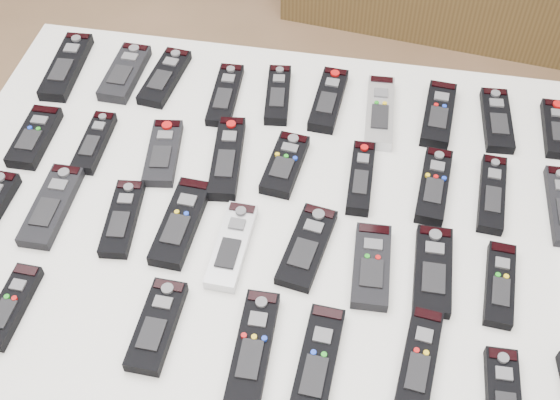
% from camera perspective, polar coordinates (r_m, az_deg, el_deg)
% --- Properties ---
extents(table, '(1.25, 0.88, 0.78)m').
position_cam_1_polar(table, '(1.30, 0.00, -2.21)').
color(table, white).
rests_on(table, ground).
extents(remote_0, '(0.07, 0.20, 0.02)m').
position_cam_1_polar(remote_0, '(1.58, -16.95, 10.35)').
color(remote_0, black).
rests_on(remote_0, table).
extents(remote_1, '(0.07, 0.17, 0.02)m').
position_cam_1_polar(remote_1, '(1.53, -12.49, 10.07)').
color(remote_1, black).
rests_on(remote_1, table).
extents(remote_2, '(0.07, 0.18, 0.02)m').
position_cam_1_polar(remote_2, '(1.51, -9.34, 9.82)').
color(remote_2, black).
rests_on(remote_2, table).
extents(remote_3, '(0.06, 0.18, 0.02)m').
position_cam_1_polar(remote_3, '(1.45, -4.47, 8.54)').
color(remote_3, black).
rests_on(remote_3, table).
extents(remote_4, '(0.06, 0.17, 0.02)m').
position_cam_1_polar(remote_4, '(1.45, -0.17, 8.56)').
color(remote_4, black).
rests_on(remote_4, table).
extents(remote_5, '(0.06, 0.18, 0.02)m').
position_cam_1_polar(remote_5, '(1.44, 3.96, 8.13)').
color(remote_5, black).
rests_on(remote_5, table).
extents(remote_6, '(0.06, 0.20, 0.02)m').
position_cam_1_polar(remote_6, '(1.42, 8.10, 7.08)').
color(remote_6, '#B7B7BC').
rests_on(remote_6, table).
extents(remote_7, '(0.07, 0.18, 0.02)m').
position_cam_1_polar(remote_7, '(1.44, 12.75, 6.81)').
color(remote_7, black).
rests_on(remote_7, table).
extents(remote_8, '(0.06, 0.17, 0.02)m').
position_cam_1_polar(remote_8, '(1.46, 17.21, 6.23)').
color(remote_8, black).
rests_on(remote_8, table).
extents(remote_9, '(0.06, 0.15, 0.02)m').
position_cam_1_polar(remote_9, '(1.48, 21.69, 5.38)').
color(remote_9, black).
rests_on(remote_9, table).
extents(remote_10, '(0.06, 0.15, 0.02)m').
position_cam_1_polar(remote_10, '(1.44, -19.31, 4.87)').
color(remote_10, black).
rests_on(remote_10, table).
extents(remote_11, '(0.05, 0.15, 0.02)m').
position_cam_1_polar(remote_11, '(1.39, -14.84, 4.55)').
color(remote_11, black).
rests_on(remote_11, table).
extents(remote_12, '(0.08, 0.17, 0.02)m').
position_cam_1_polar(remote_12, '(1.35, -9.47, 3.82)').
color(remote_12, black).
rests_on(remote_12, table).
extents(remote_13, '(0.07, 0.20, 0.02)m').
position_cam_1_polar(remote_13, '(1.32, -4.31, 3.45)').
color(remote_13, black).
rests_on(remote_13, table).
extents(remote_14, '(0.07, 0.15, 0.02)m').
position_cam_1_polar(remote_14, '(1.31, 0.41, 2.91)').
color(remote_14, black).
rests_on(remote_14, table).
extents(remote_15, '(0.04, 0.17, 0.02)m').
position_cam_1_polar(remote_15, '(1.29, 6.59, 1.81)').
color(remote_15, black).
rests_on(remote_15, table).
extents(remote_16, '(0.06, 0.17, 0.02)m').
position_cam_1_polar(remote_16, '(1.30, 12.40, 1.14)').
color(remote_16, black).
rests_on(remote_16, table).
extents(remote_17, '(0.05, 0.18, 0.02)m').
position_cam_1_polar(remote_17, '(1.32, 16.85, 0.49)').
color(remote_17, black).
rests_on(remote_17, table).
extents(remote_20, '(0.06, 0.18, 0.02)m').
position_cam_1_polar(remote_20, '(1.31, -18.06, -0.43)').
color(remote_20, black).
rests_on(remote_20, table).
extents(remote_21, '(0.07, 0.17, 0.02)m').
position_cam_1_polar(remote_21, '(1.25, -12.69, -1.46)').
color(remote_21, black).
rests_on(remote_21, table).
extents(remote_22, '(0.07, 0.19, 0.02)m').
position_cam_1_polar(remote_22, '(1.23, -8.06, -1.81)').
color(remote_22, black).
rests_on(remote_22, table).
extents(remote_23, '(0.06, 0.18, 0.02)m').
position_cam_1_polar(remote_23, '(1.19, -3.93, -3.71)').
color(remote_23, '#B7B7BC').
rests_on(remote_23, table).
extents(remote_24, '(0.09, 0.18, 0.02)m').
position_cam_1_polar(remote_24, '(1.19, 2.21, -3.81)').
color(remote_24, black).
rests_on(remote_24, table).
extents(remote_25, '(0.07, 0.16, 0.02)m').
position_cam_1_polar(remote_25, '(1.17, 7.44, -5.33)').
color(remote_25, black).
rests_on(remote_25, table).
extents(remote_26, '(0.06, 0.17, 0.02)m').
position_cam_1_polar(remote_26, '(1.19, 12.33, -5.59)').
color(remote_26, black).
rests_on(remote_26, table).
extents(remote_27, '(0.05, 0.16, 0.02)m').
position_cam_1_polar(remote_27, '(1.20, 17.44, -6.55)').
color(remote_27, black).
rests_on(remote_27, table).
extents(remote_30, '(0.05, 0.15, 0.02)m').
position_cam_1_polar(remote_30, '(1.20, -21.02, -8.05)').
color(remote_30, black).
rests_on(remote_30, table).
extents(remote_31, '(0.06, 0.16, 0.02)m').
position_cam_1_polar(remote_31, '(1.12, -9.97, -10.02)').
color(remote_31, black).
rests_on(remote_31, table).
extents(remote_32, '(0.06, 0.19, 0.02)m').
position_cam_1_polar(remote_32, '(1.09, -2.19, -11.86)').
color(remote_32, black).
rests_on(remote_32, table).
extents(remote_33, '(0.06, 0.19, 0.02)m').
position_cam_1_polar(remote_33, '(1.08, 3.03, -13.12)').
color(remote_33, black).
rests_on(remote_33, table).
extents(remote_34, '(0.07, 0.18, 0.02)m').
position_cam_1_polar(remote_34, '(1.09, 11.22, -12.74)').
color(remote_34, black).
rests_on(remote_34, table).
extents(remote_35, '(0.05, 0.16, 0.02)m').
position_cam_1_polar(remote_35, '(1.10, 17.70, -15.15)').
color(remote_35, black).
rests_on(remote_35, table).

